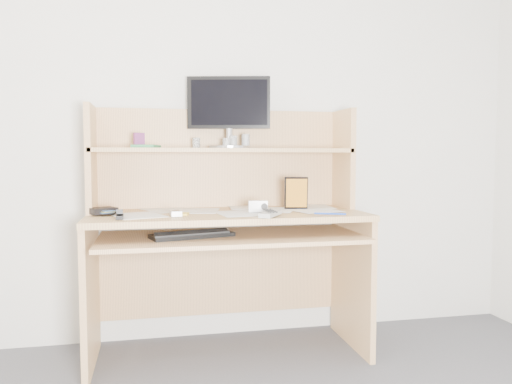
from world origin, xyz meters
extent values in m
cube|color=beige|center=(0.00, 1.80, 1.25)|extent=(3.60, 0.04, 2.50)
cube|color=tan|center=(0.00, 1.48, 0.73)|extent=(1.40, 0.60, 0.03)
cube|color=tan|center=(-0.68, 1.48, 0.36)|extent=(0.03, 0.56, 0.72)
cube|color=tan|center=(0.68, 1.48, 0.36)|extent=(0.03, 0.56, 0.72)
cube|color=tan|center=(0.00, 1.77, 0.34)|extent=(1.34, 0.02, 0.41)
cube|color=tan|center=(0.00, 1.36, 0.64)|extent=(1.28, 0.55, 0.02)
cube|color=tan|center=(0.00, 1.77, 1.02)|extent=(1.40, 0.02, 0.55)
cube|color=tan|center=(-0.68, 1.63, 1.02)|extent=(0.03, 0.30, 0.55)
cube|color=tan|center=(0.68, 1.63, 1.02)|extent=(0.03, 0.30, 0.55)
cube|color=tan|center=(0.00, 1.63, 1.07)|extent=(1.38, 0.30, 0.02)
cube|color=silver|center=(0.00, 1.48, 0.75)|extent=(1.32, 0.54, 0.01)
cube|color=black|center=(-0.20, 1.33, 0.66)|extent=(0.42, 0.24, 0.02)
cube|color=black|center=(-0.20, 1.33, 0.67)|extent=(0.39, 0.23, 0.01)
cube|color=#9C9D98|center=(0.17, 1.23, 0.77)|extent=(0.15, 0.20, 0.02)
cube|color=#ADAEB0|center=(-0.27, 1.37, 0.77)|extent=(0.06, 0.10, 0.02)
cube|color=black|center=(-0.53, 1.32, 0.77)|extent=(0.04, 0.12, 0.04)
cube|color=black|center=(-0.62, 1.49, 0.77)|extent=(0.15, 0.14, 0.03)
cube|color=yellow|center=(-0.24, 1.42, 0.75)|extent=(0.09, 0.09, 0.01)
cube|color=#A3A3A5|center=(0.14, 1.41, 0.79)|extent=(0.10, 0.06, 0.06)
cube|color=black|center=(0.37, 1.50, 0.84)|extent=(0.12, 0.04, 0.17)
cylinder|color=#173BB0|center=(0.46, 1.22, 0.76)|extent=(0.14, 0.07, 0.01)
cube|color=maroon|center=(-0.44, 1.61, 1.12)|extent=(0.06, 0.04, 0.08)
cube|color=#2E7444|center=(-0.41, 1.62, 1.09)|extent=(0.15, 0.19, 0.02)
cylinder|color=black|center=(-0.14, 1.68, 1.11)|extent=(0.05, 0.05, 0.06)
cylinder|color=white|center=(0.05, 1.64, 1.12)|extent=(0.05, 0.05, 0.07)
cylinder|color=black|center=(0.02, 1.62, 1.11)|extent=(0.06, 0.06, 0.06)
cylinder|color=silver|center=(0.12, 1.64, 1.12)|extent=(0.05, 0.05, 0.08)
cylinder|color=#9C9CA1|center=(0.04, 1.66, 1.09)|extent=(0.23, 0.23, 0.01)
cylinder|color=#9C9CA1|center=(0.04, 1.66, 1.14)|extent=(0.04, 0.04, 0.09)
cube|color=black|center=(0.04, 1.68, 1.33)|extent=(0.45, 0.13, 0.28)
cube|color=black|center=(0.04, 1.67, 1.33)|extent=(0.41, 0.10, 0.25)
camera|label=1|loc=(-0.38, -1.05, 1.03)|focal=35.00mm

